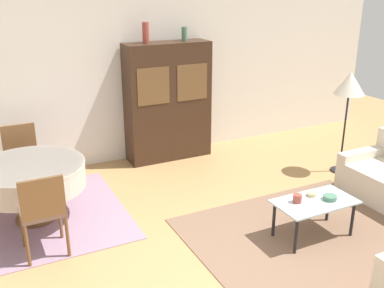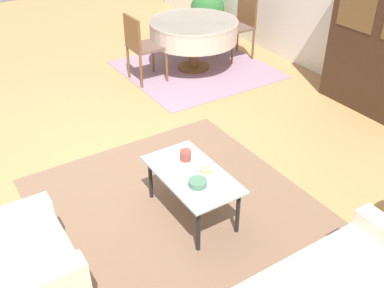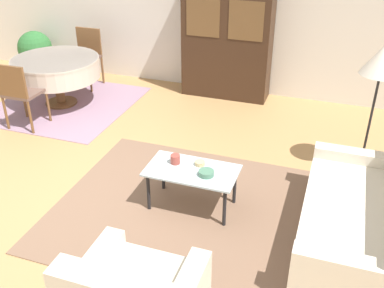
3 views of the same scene
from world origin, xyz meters
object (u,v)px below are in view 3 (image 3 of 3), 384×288
Objects in this scene: coffee_table at (192,174)px; floor_lamp at (382,63)px; dining_table at (56,68)px; dining_chair_near at (20,91)px; dining_chair_far at (86,53)px; couch at (361,221)px; display_cabinet at (227,37)px; bowl at (206,173)px; cup at (175,159)px; bowl_small at (200,163)px; potted_plant at (35,50)px.

floor_lamp is (1.65, 1.29, 0.93)m from coffee_table.
dining_table is 1.38× the size of dining_chair_near.
coffee_table is 0.98× the size of dining_chair_far.
couch is 0.97× the size of display_cabinet.
cup is at bearing 162.99° from bowl.
dining_table is 4.54m from floor_lamp.
couch is 1.50m from bowl.
dining_chair_near is 1.00× the size of dining_chair_far.
bowl_small is (0.05, 0.11, 0.07)m from coffee_table.
floor_lamp is at bearing -39.06° from display_cabinet.
dining_chair_near reaches higher than bowl_small.
bowl is (-1.49, -1.34, -0.85)m from floor_lamp.
dining_table is at bearing 90.00° from dining_chair_near.
floor_lamp is 14.44× the size of bowl_small.
dining_table reaches higher than bowl.
coffee_table is at bearing -16.87° from cup.
couch is 4.83m from dining_table.
floor_lamp reaches higher than dining_table.
cup is at bearing -146.44° from floor_lamp.
floor_lamp is (4.45, 0.34, 0.77)m from dining_chair_near.
bowl_small is at bearing 83.94° from couch.
coffee_table is at bearing 162.83° from bowl.
dining_chair_near is 8.78× the size of bowl_small.
display_cabinet is 2.01× the size of dining_chair_far.
dining_chair_far is 3.82m from bowl_small.
dining_chair_near is at bearing 161.08° from cup.
dining_table is 8.45× the size of bowl.
couch reaches higher than dining_table.
couch is at bearing -6.06° from bowl_small.
floor_lamp is 2.18m from bowl.
dining_chair_near is (-0.00, -0.86, -0.03)m from dining_table.
display_cabinet reaches higher than bowl.
dining_chair_far reaches higher than dining_table.
cup is 0.39m from bowl.
floor_lamp is 2.00× the size of potted_plant.
display_cabinet reaches higher than bowl_small.
bowl_small is (0.52, -2.91, -0.47)m from display_cabinet.
display_cabinet is 3.13m from dining_chair_near.
coffee_table is at bearing -18.77° from dining_chair_near.
bowl is at bearing 89.78° from couch.
bowl_small reaches higher than coffee_table.
dining_table is at bearing 145.95° from cup.
dining_chair_far is 1.21× the size of potted_plant.
floor_lamp reaches higher than bowl_small.
dining_chair_far reaches higher than bowl.
coffee_table is 3.11m from display_cabinet.
couch is at bearing -27.42° from potted_plant.
display_cabinet reaches higher than dining_chair_near.
coffee_table is at bearing -141.97° from floor_lamp.
dining_chair_near reaches higher than coffee_table.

